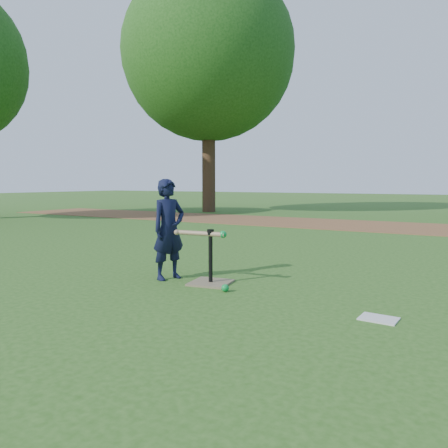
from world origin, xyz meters
The scene contains 8 objects.
ground centered at (0.00, 0.00, 0.00)m, with size 80.00×80.00×0.00m, color #285116.
dirt_strip centered at (0.00, 7.50, 0.01)m, with size 24.00×3.00×0.01m, color brown.
child centered at (-0.20, -0.09, 0.59)m, with size 0.43×0.28×1.18m, color black.
wiffle_ball_ground centered at (0.68, -0.29, 0.04)m, with size 0.08×0.08×0.08m, color #0C8C36.
clipboard centered at (2.24, -0.44, 0.01)m, with size 0.30×0.23×0.01m, color silver.
batting_tee centered at (0.35, -0.06, 0.11)m, with size 0.49×0.49×0.61m.
swing_action centered at (0.26, -0.07, 0.56)m, with size 0.65×0.15×0.08m.
tree_left centered at (-6.00, 10.00, 5.87)m, with size 6.40×6.40×9.08m.
Camera 1 is at (2.91, -4.15, 1.14)m, focal length 35.00 mm.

